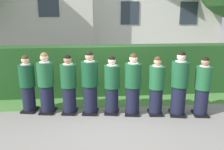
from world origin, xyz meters
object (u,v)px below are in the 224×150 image
student_front_row_3 (90,84)px  student_front_row_5 (133,86)px  student_front_row_0 (28,85)px  student_front_row_2 (69,86)px  student_front_row_1 (46,84)px  student_front_row_6 (156,87)px  student_front_row_4 (112,87)px  student_front_row_8 (203,88)px  student_front_row_7 (179,85)px

student_front_row_3 → student_front_row_5: student_front_row_3 is taller
student_front_row_0 → student_front_row_2: (1.10, -0.22, 0.02)m
student_front_row_1 → student_front_row_5: student_front_row_1 is taller
student_front_row_6 → student_front_row_4: bearing=171.1°
student_front_row_1 → student_front_row_6: bearing=-7.8°
student_front_row_5 → student_front_row_6: bearing=-6.9°
student_front_row_2 → student_front_row_4: 1.12m
student_front_row_0 → student_front_row_8: student_front_row_8 is taller
student_front_row_4 → student_front_row_8: student_front_row_8 is taller
student_front_row_2 → student_front_row_8: (3.40, -0.47, -0.01)m
student_front_row_3 → student_front_row_6: bearing=-7.8°
student_front_row_5 → student_front_row_1: bearing=172.0°
student_front_row_3 → student_front_row_5: bearing=-8.3°
student_front_row_8 → student_front_row_2: bearing=172.1°
student_front_row_0 → student_front_row_4: bearing=-8.5°
student_front_row_6 → student_front_row_1: bearing=172.2°
student_front_row_3 → student_front_row_6: size_ratio=1.08×
student_front_row_1 → student_front_row_4: bearing=-7.0°
student_front_row_1 → student_front_row_8: size_ratio=1.05×
student_front_row_3 → student_front_row_4: student_front_row_3 is taller
student_front_row_6 → student_front_row_8: bearing=-8.7°
student_front_row_0 → student_front_row_2: student_front_row_2 is taller
student_front_row_0 → student_front_row_7: (3.91, -0.61, 0.07)m
student_front_row_0 → student_front_row_2: bearing=-11.1°
student_front_row_2 → student_front_row_3: bearing=-6.2°
student_front_row_0 → student_front_row_8: size_ratio=1.00×
student_front_row_4 → student_front_row_2: bearing=174.1°
student_front_row_2 → student_front_row_1: bearing=171.0°
student_front_row_8 → student_front_row_4: bearing=171.2°
student_front_row_1 → student_front_row_8: 4.04m
student_front_row_6 → student_front_row_5: bearing=173.1°
student_front_row_4 → student_front_row_6: 1.15m
student_front_row_3 → student_front_row_7: 2.29m
student_front_row_2 → student_front_row_3: student_front_row_3 is taller
student_front_row_5 → student_front_row_0: bearing=171.0°
student_front_row_2 → student_front_row_6: student_front_row_2 is taller
student_front_row_1 → student_front_row_6: student_front_row_1 is taller
student_front_row_2 → student_front_row_4: student_front_row_2 is taller
student_front_row_2 → student_front_row_3: 0.55m
student_front_row_2 → student_front_row_5: student_front_row_5 is taller
student_front_row_7 → student_front_row_4: bearing=170.9°
student_front_row_7 → student_front_row_8: (0.59, -0.08, -0.07)m
student_front_row_3 → student_front_row_6: student_front_row_3 is taller
student_front_row_5 → student_front_row_4: bearing=169.0°
student_front_row_4 → student_front_row_0: bearing=171.5°
student_front_row_4 → student_front_row_6: student_front_row_4 is taller
student_front_row_3 → student_front_row_4: bearing=-5.7°
student_front_row_4 → student_front_row_1: bearing=173.0°
student_front_row_3 → student_front_row_1: bearing=172.3°
student_front_row_1 → student_front_row_3: (1.14, -0.15, 0.02)m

